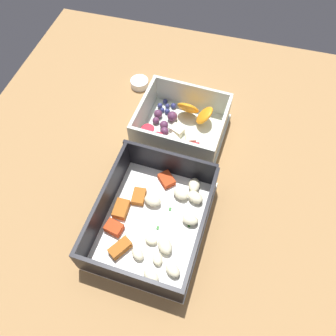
# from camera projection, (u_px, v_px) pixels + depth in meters

# --- Properties ---
(table_surface) EXTENTS (0.80, 0.80, 0.02)m
(table_surface) POSITION_uv_depth(u_px,v_px,m) (172.00, 169.00, 0.63)
(table_surface) COLOR #9E7547
(table_surface) RESTS_ON ground
(pasta_container) EXTENTS (0.22, 0.18, 0.06)m
(pasta_container) POSITION_uv_depth(u_px,v_px,m) (153.00, 219.00, 0.55)
(pasta_container) COLOR white
(pasta_container) RESTS_ON table_surface
(fruit_bowl) EXTENTS (0.15, 0.17, 0.06)m
(fruit_bowl) POSITION_uv_depth(u_px,v_px,m) (180.00, 124.00, 0.65)
(fruit_bowl) COLOR silver
(fruit_bowl) RESTS_ON table_surface
(paper_cup_liner) EXTENTS (0.04, 0.04, 0.02)m
(paper_cup_liner) POSITION_uv_depth(u_px,v_px,m) (139.00, 83.00, 0.73)
(paper_cup_liner) COLOR white
(paper_cup_liner) RESTS_ON table_surface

